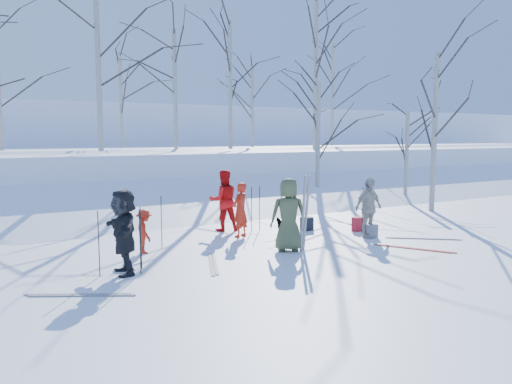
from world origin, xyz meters
TOP-DOWN VIEW (x-y plane):
  - ground at (0.00, 0.00)m, footprint 120.00×120.00m
  - snow_ramp at (0.00, 7.00)m, footprint 70.00×9.49m
  - snow_plateau at (0.00, 17.00)m, footprint 70.00×18.00m
  - far_hill at (0.00, 38.00)m, footprint 90.00×30.00m
  - skier_olive_center at (-0.04, -0.17)m, footprint 1.04×0.88m
  - skier_red_north at (-0.25, 1.94)m, footprint 0.66×0.58m
  - skier_redor_behind at (-0.25, 3.00)m, footprint 1.01×0.86m
  - skier_red_seated at (-3.19, 1.38)m, footprint 0.41×0.70m
  - skier_cream_east at (2.79, 0.07)m, footprint 1.02×0.51m
  - skier_grey_west at (-4.10, -0.19)m, footprint 0.69×1.68m
  - dog at (0.93, 1.45)m, footprint 0.58×0.65m
  - upright_ski_left at (0.20, -0.45)m, footprint 0.10×0.17m
  - upright_ski_right at (0.33, -0.39)m, footprint 0.09×0.23m
  - ski_pair_a at (2.82, -1.58)m, footprint 1.85×2.07m
  - ski_pair_b at (-5.18, -1.19)m, footprint 1.79×2.07m
  - ski_pair_c at (3.97, -0.86)m, footprint 2.04×2.09m
  - ski_pair_d at (-2.19, -0.39)m, footprint 1.53×2.04m
  - ski_pole_a at (-3.81, -0.32)m, footprint 0.02×0.02m
  - ski_pole_b at (3.12, 0.68)m, footprint 0.02×0.02m
  - ski_pole_c at (0.72, 2.54)m, footprint 0.02×0.02m
  - ski_pole_d at (-3.68, 0.02)m, footprint 0.02×0.02m
  - ski_pole_e at (-4.59, -0.13)m, footprint 0.02×0.02m
  - ski_pole_f at (0.38, 2.42)m, footprint 0.02×0.02m
  - ski_pole_g at (-2.66, 1.64)m, footprint 0.02×0.02m
  - backpack_red at (3.18, 0.92)m, footprint 0.32×0.22m
  - backpack_grey at (2.85, -0.01)m, footprint 0.30×0.20m
  - backpack_dark at (1.92, 1.78)m, footprint 0.34×0.24m
  - birch_plateau_a at (13.16, 14.75)m, footprint 4.99×4.99m
  - birch_plateau_b at (-2.10, 10.38)m, footprint 5.72×5.72m
  - birch_plateau_e at (6.56, 13.26)m, footprint 3.61×3.61m
  - birch_plateau_f at (4.02, 10.89)m, footprint 4.76×4.76m
  - birch_plateau_g at (1.54, 11.52)m, footprint 4.35×4.35m
  - birch_plateau_i at (9.48, 11.60)m, footprint 6.15×6.15m
  - birch_plateau_j at (0.34, 16.26)m, footprint 4.05×4.05m
  - birch_edge_b at (8.28, 2.59)m, footprint 4.70×4.70m
  - birch_edge_c at (9.55, 5.10)m, footprint 3.30×3.30m
  - birch_edge_e at (5.81, 6.43)m, footprint 4.10×4.10m

SIDE VIEW (x-z plane):
  - ground at x=0.00m, z-range 0.00..0.00m
  - ski_pair_a at x=2.82m, z-range 0.00..0.02m
  - ski_pair_b at x=-5.18m, z-range 0.00..0.02m
  - ski_pair_c at x=3.97m, z-range 0.00..0.02m
  - ski_pair_d at x=-2.19m, z-range 0.00..0.02m
  - snow_ramp at x=0.00m, z-range -1.91..2.21m
  - backpack_grey at x=2.85m, z-range 0.00..0.38m
  - backpack_dark at x=1.92m, z-range 0.00..0.40m
  - backpack_red at x=3.18m, z-range 0.00..0.42m
  - dog at x=0.93m, z-range 0.00..0.51m
  - skier_red_seated at x=-3.19m, z-range 0.00..1.07m
  - ski_pole_a at x=-3.81m, z-range 0.00..1.34m
  - ski_pole_b at x=3.12m, z-range 0.00..1.34m
  - ski_pole_c at x=0.72m, z-range 0.00..1.34m
  - ski_pole_d at x=-3.68m, z-range 0.00..1.34m
  - ski_pole_e at x=-4.59m, z-range 0.00..1.34m
  - ski_pole_f at x=0.38m, z-range 0.00..1.34m
  - ski_pole_g at x=-2.66m, z-range 0.00..1.34m
  - skier_red_north at x=-0.25m, z-range 0.00..1.53m
  - skier_cream_east at x=2.79m, z-range 0.00..1.68m
  - skier_grey_west at x=-4.10m, z-range 0.00..1.76m
  - skier_olive_center at x=-0.04m, z-range 0.00..1.81m
  - skier_redor_behind at x=-0.25m, z-range 0.00..1.82m
  - upright_ski_left at x=0.20m, z-range 0.00..1.90m
  - upright_ski_right at x=0.33m, z-range 0.00..1.90m
  - snow_plateau at x=0.00m, z-range -0.10..2.10m
  - birch_edge_c at x=9.55m, z-range 0.00..3.86m
  - far_hill at x=0.00m, z-range -1.00..5.00m
  - birch_edge_e at x=5.81m, z-range 0.00..5.01m
  - birch_edge_b at x=8.28m, z-range 0.00..5.85m
  - birch_plateau_e at x=6.56m, z-range 2.20..6.49m
  - birch_plateau_j at x=0.34m, z-range 2.20..7.13m
  - birch_plateau_g at x=1.54m, z-range 2.20..7.56m
  - birch_plateau_f at x=4.02m, z-range 2.20..8.15m
  - birch_plateau_a at x=13.16m, z-range 2.20..8.47m
  - birch_plateau_b at x=-2.10m, z-range 2.20..9.51m
  - birch_plateau_i at x=9.48m, z-range 2.20..10.13m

